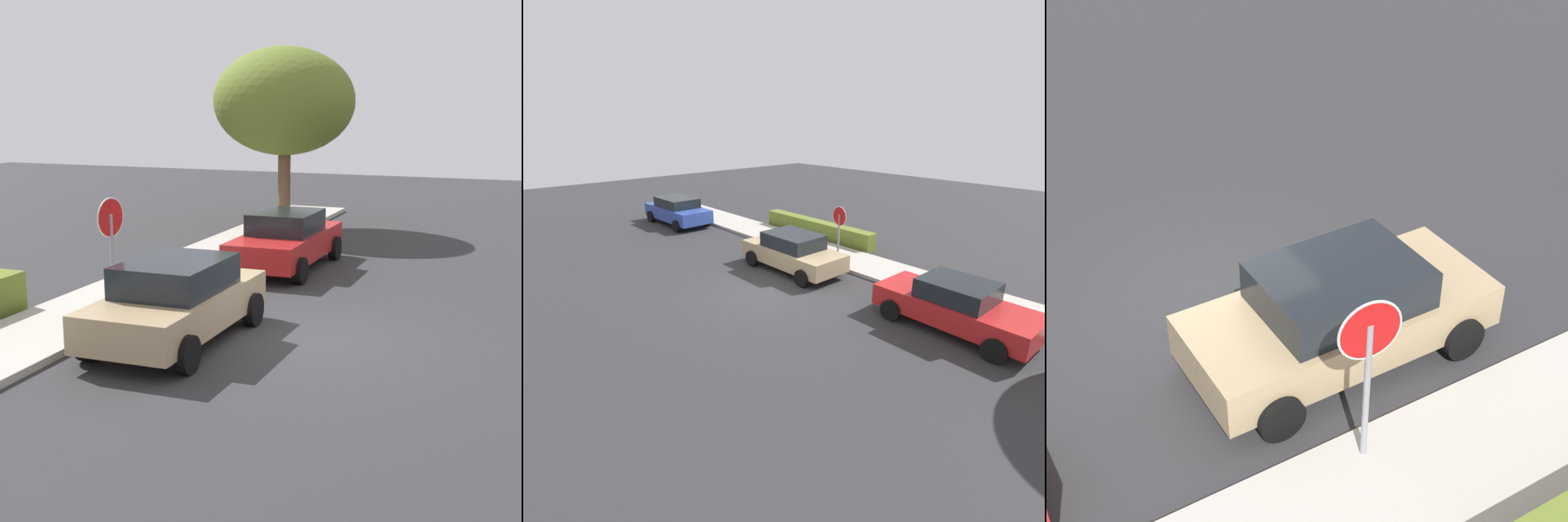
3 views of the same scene
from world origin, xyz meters
TOP-DOWN VIEW (x-y plane):
  - ground_plane at (0.00, 0.00)m, footprint 60.00×60.00m
  - sidewalk_curb at (0.00, 4.66)m, footprint 32.00×2.17m
  - stop_sign at (-0.13, 3.94)m, footprint 0.77×0.12m
  - parked_car_tan at (-0.92, 2.16)m, footprint 4.29×2.05m
  - parked_car_red at (5.63, 2.37)m, footprint 4.43×1.97m
  - parked_car_blue at (-10.72, 2.33)m, footprint 4.48×2.14m
  - front_yard_hedge at (-3.58, 6.28)m, footprint 6.84×0.63m

SIDE VIEW (x-z plane):
  - ground_plane at x=0.00m, z-range 0.00..0.00m
  - sidewalk_curb at x=0.00m, z-range 0.00..0.14m
  - front_yard_hedge at x=-3.58m, z-range 0.00..0.85m
  - parked_car_red at x=5.63m, z-range 0.00..1.48m
  - parked_car_tan at x=-0.92m, z-range 0.02..1.52m
  - parked_car_blue at x=-10.72m, z-range 0.03..1.54m
  - stop_sign at x=-0.13m, z-range 0.46..2.90m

